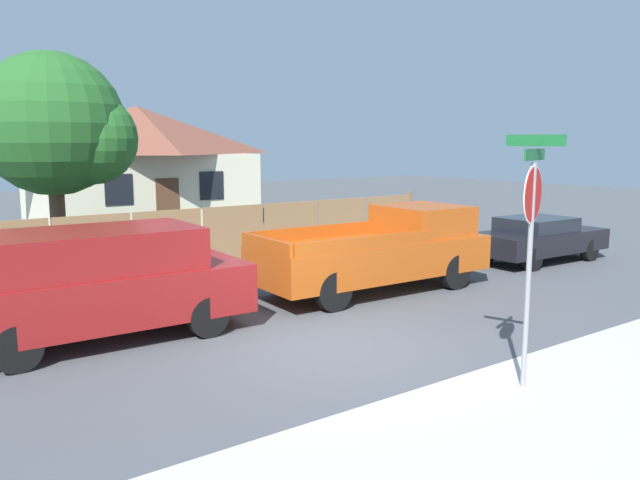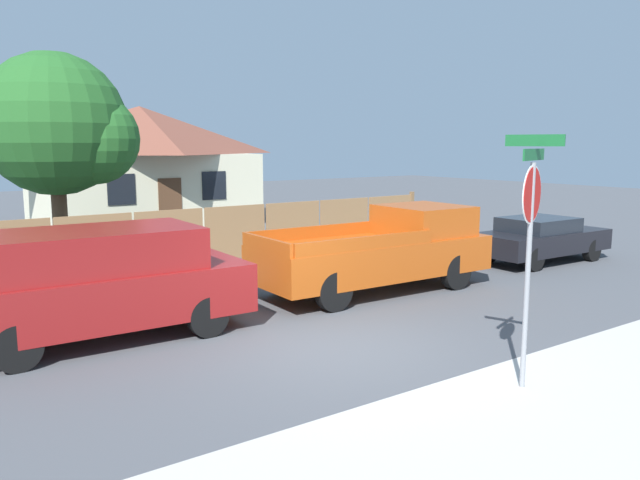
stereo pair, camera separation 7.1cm
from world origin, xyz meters
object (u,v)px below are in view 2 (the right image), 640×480
(orange_pickup, at_px, (382,250))
(house, at_px, (142,163))
(stop_sign, at_px, (531,219))
(parked_sedan, at_px, (540,238))
(oak_tree, at_px, (63,128))
(red_suv, at_px, (101,281))

(orange_pickup, bearing_deg, house, 92.44)
(stop_sign, bearing_deg, parked_sedan, 14.66)
(house, bearing_deg, parked_sedan, -67.58)
(oak_tree, relative_size, parked_sedan, 1.37)
(house, xyz_separation_m, red_suv, (-5.97, -14.70, -1.47))
(oak_tree, relative_size, stop_sign, 1.67)
(house, relative_size, orange_pickup, 1.58)
(red_suv, bearing_deg, oak_tree, 81.92)
(house, height_order, red_suv, house)
(red_suv, bearing_deg, house, 69.41)
(oak_tree, bearing_deg, parked_sedan, -33.12)
(red_suv, bearing_deg, stop_sign, -52.18)
(oak_tree, relative_size, orange_pickup, 1.03)
(oak_tree, xyz_separation_m, red_suv, (-1.20, -7.07, -2.68))
(orange_pickup, bearing_deg, oak_tree, 126.81)
(parked_sedan, distance_m, stop_sign, 9.85)
(red_suv, height_order, orange_pickup, red_suv)
(oak_tree, distance_m, stop_sign, 12.91)
(red_suv, relative_size, parked_sedan, 1.17)
(house, distance_m, red_suv, 15.94)
(house, height_order, stop_sign, house)
(house, height_order, parked_sedan, house)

